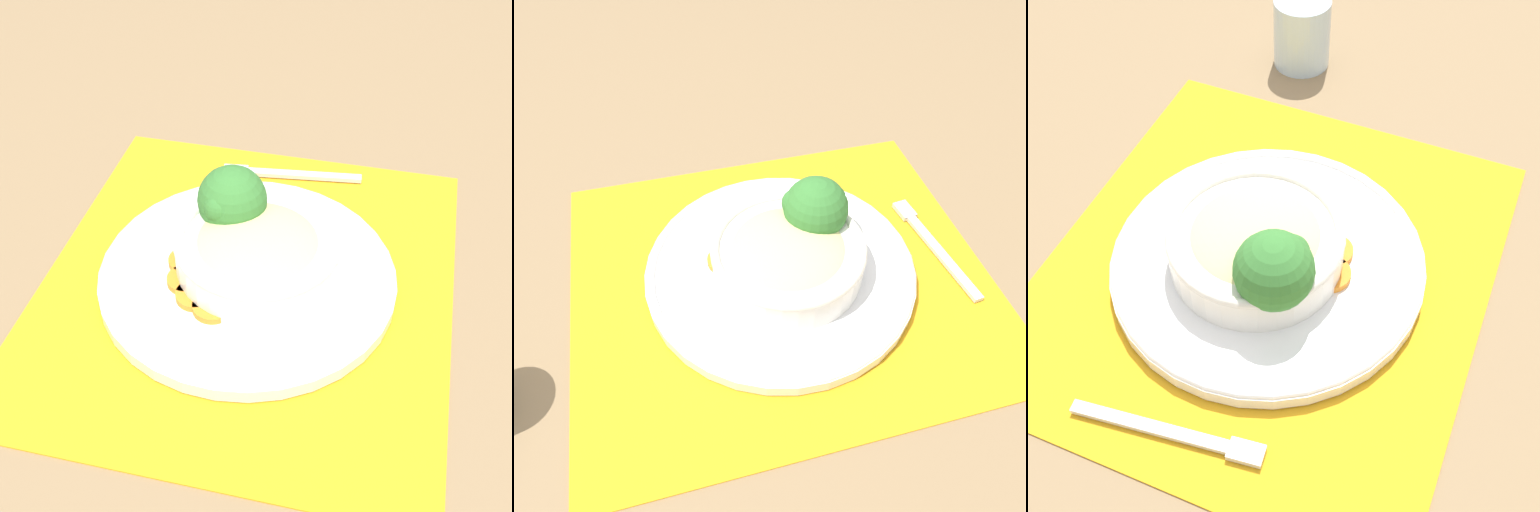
% 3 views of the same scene
% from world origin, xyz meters
% --- Properties ---
extents(ground_plane, '(4.00, 4.00, 0.00)m').
position_xyz_m(ground_plane, '(0.00, 0.00, 0.00)').
color(ground_plane, '#8C704C').
extents(placemat, '(0.53, 0.47, 0.00)m').
position_xyz_m(placemat, '(0.00, 0.00, 0.00)').
color(placemat, orange).
rests_on(placemat, ground_plane).
extents(plate, '(0.33, 0.33, 0.02)m').
position_xyz_m(plate, '(0.00, 0.00, 0.02)').
color(plate, white).
rests_on(plate, placemat).
extents(bowl, '(0.18, 0.18, 0.05)m').
position_xyz_m(bowl, '(0.01, -0.01, 0.05)').
color(bowl, silver).
rests_on(bowl, plate).
extents(broccoli_floret, '(0.08, 0.08, 0.10)m').
position_xyz_m(broccoli_floret, '(0.05, 0.03, 0.08)').
color(broccoli_floret, '#84AD5B').
rests_on(broccoli_floret, plate).
extents(carrot_slice_near, '(0.04, 0.04, 0.01)m').
position_xyz_m(carrot_slice_near, '(-0.00, 0.07, 0.02)').
color(carrot_slice_near, orange).
rests_on(carrot_slice_near, plate).
extents(carrot_slice_middle, '(0.04, 0.04, 0.01)m').
position_xyz_m(carrot_slice_middle, '(-0.03, 0.06, 0.02)').
color(carrot_slice_middle, orange).
rests_on(carrot_slice_middle, plate).
extents(carrot_slice_far, '(0.04, 0.04, 0.01)m').
position_xyz_m(carrot_slice_far, '(-0.05, 0.05, 0.02)').
color(carrot_slice_far, orange).
rests_on(carrot_slice_far, plate).
extents(carrot_slice_extra, '(0.04, 0.04, 0.01)m').
position_xyz_m(carrot_slice_extra, '(-0.06, 0.02, 0.02)').
color(carrot_slice_extra, orange).
rests_on(carrot_slice_extra, plate).
extents(water_glass, '(0.08, 0.08, 0.09)m').
position_xyz_m(water_glass, '(-0.35, -0.09, 0.04)').
color(water_glass, silver).
rests_on(water_glass, ground_plane).
extents(fork, '(0.03, 0.18, 0.01)m').
position_xyz_m(fork, '(0.20, -0.00, 0.01)').
color(fork, silver).
rests_on(fork, placemat).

